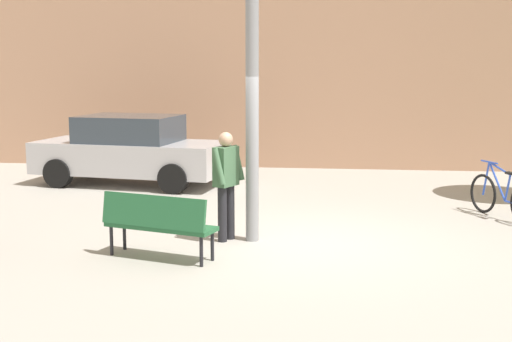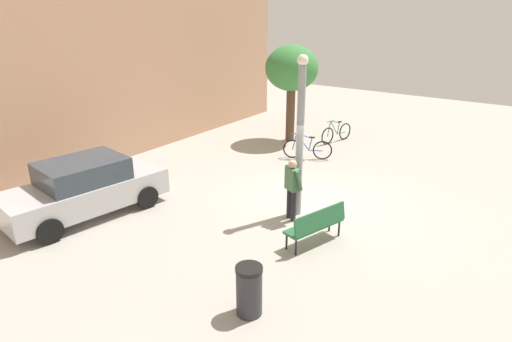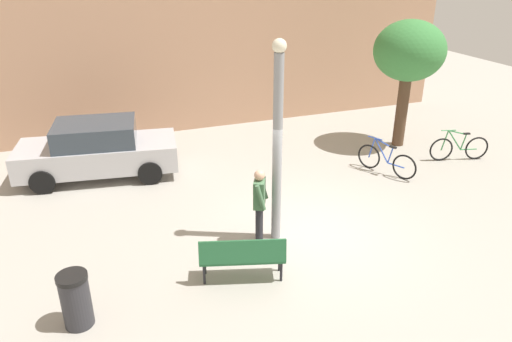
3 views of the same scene
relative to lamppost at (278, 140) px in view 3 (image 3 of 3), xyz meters
name	(u,v)px [view 3 (image 3 of 3)]	position (x,y,z in m)	size (l,w,h in m)	color
ground_plane	(309,231)	(0.78, -0.04, -2.25)	(36.00, 36.00, 0.00)	#A8A399
lamppost	(278,140)	(0.00, 0.00, 0.00)	(0.28, 0.28, 4.24)	gray
person_by_lamppost	(260,201)	(-0.39, -0.04, -1.28)	(0.47, 0.63, 1.67)	#232328
park_bench	(243,255)	(-1.17, -1.19, -1.70)	(1.67, 0.92, 0.92)	#236038
plaza_tree	(409,53)	(5.84, 3.76, 0.69)	(2.13, 2.13, 3.91)	brown
bicycle_green	(459,148)	(6.74, 2.05, -1.87)	(1.76, 0.52, 0.97)	black
bicycle_blue	(386,161)	(4.16, 2.00, -1.87)	(0.84, 1.65, 0.97)	black
parked_car_silver	(98,150)	(-3.33, 4.64, -1.48)	(4.41, 2.31, 1.55)	#B7B7BC
trash_bin	(76,300)	(-4.11, -1.36, -1.75)	(0.50, 0.50, 0.99)	#2D2D33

